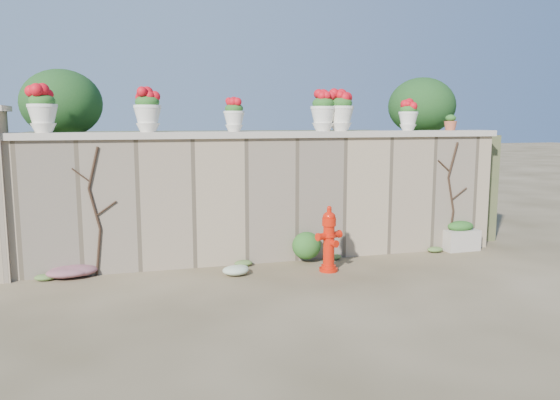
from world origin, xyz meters
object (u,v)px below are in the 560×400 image
object	(u,v)px
fire_hydrant	(329,239)
terracotta_pot	(450,123)
urn_pot_0	(42,110)
planter_box	(460,237)

from	to	relation	value
fire_hydrant	terracotta_pot	size ratio (longest dim) A/B	3.75
urn_pot_0	terracotta_pot	size ratio (longest dim) A/B	2.45
fire_hydrant	terracotta_pot	xyz separation A→B (m)	(2.59, 0.92, 1.72)
urn_pot_0	fire_hydrant	bearing A→B (deg)	-12.82
planter_box	urn_pot_0	distance (m)	7.10
planter_box	terracotta_pot	xyz separation A→B (m)	(-0.13, 0.25, 1.98)
planter_box	urn_pot_0	xyz separation A→B (m)	(-6.75, 0.25, 2.18)
planter_box	terracotta_pot	bearing A→B (deg)	116.16
fire_hydrant	terracotta_pot	distance (m)	3.24
urn_pot_0	terracotta_pot	bearing A→B (deg)	0.00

